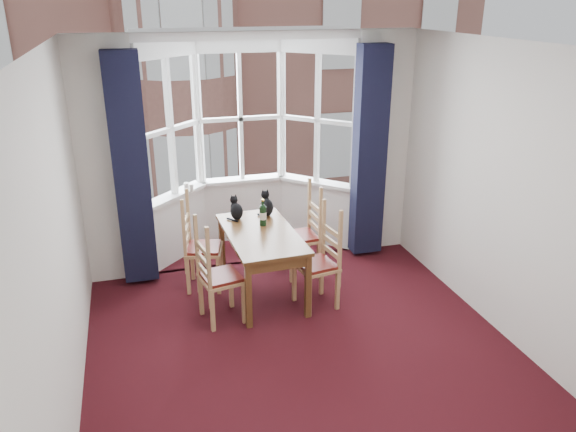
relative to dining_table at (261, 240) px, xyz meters
name	(u,v)px	position (x,y,z in m)	size (l,w,h in m)	color
floor	(310,363)	(0.12, -1.39, -0.66)	(4.50, 4.50, 0.00)	black
ceiling	(315,48)	(0.12, -1.39, 2.14)	(4.50, 4.50, 0.00)	white
wall_left	(56,250)	(-1.88, -1.39, 0.74)	(4.50, 4.50, 0.00)	silver
wall_right	(518,200)	(2.12, -1.39, 0.74)	(4.50, 4.50, 0.00)	silver
wall_near	(461,395)	(0.12, -3.64, 0.74)	(4.00, 4.00, 0.00)	silver
wall_back_pier_left	(109,165)	(-1.53, 0.86, 0.74)	(0.70, 0.12, 2.80)	silver
wall_back_pier_right	(381,145)	(1.77, 0.86, 0.74)	(0.70, 0.12, 2.80)	silver
bay_window	(245,144)	(0.12, 1.36, 0.74)	(2.76, 0.94, 2.80)	white
curtain_left	(131,172)	(-1.30, 0.68, 0.69)	(0.38, 0.22, 2.60)	black
curtain_right	(369,153)	(1.54, 0.68, 0.69)	(0.38, 0.22, 2.60)	black
dining_table	(261,240)	(0.00, 0.00, 0.00)	(0.79, 1.40, 0.75)	brown
chair_left_near	(213,280)	(-0.61, -0.43, -0.18)	(0.47, 0.49, 0.92)	tan
chair_left_far	(196,249)	(-0.68, 0.36, -0.18)	(0.49, 0.51, 0.92)	tan
chair_right_near	(324,264)	(0.59, -0.40, -0.18)	(0.46, 0.48, 0.92)	tan
chair_right_far	(307,237)	(0.65, 0.36, -0.18)	(0.42, 0.44, 0.92)	tan
cat_left	(236,210)	(-0.18, 0.47, 0.20)	(0.19, 0.23, 0.28)	black
cat_right	(266,206)	(0.18, 0.49, 0.21)	(0.16, 0.23, 0.30)	black
wine_bottle	(263,214)	(0.07, 0.19, 0.23)	(0.08, 0.08, 0.31)	black
candle_tall	(186,188)	(-0.66, 1.21, 0.28)	(0.06, 0.06, 0.13)	white
candle_short	(191,188)	(-0.60, 1.24, 0.26)	(0.06, 0.06, 0.10)	white
street	(155,148)	(0.12, 30.86, -6.66)	(80.00, 80.00, 0.00)	#333335
tenement_building	(169,50)	(0.12, 12.62, 0.94)	(18.40, 7.80, 15.20)	#965B4D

